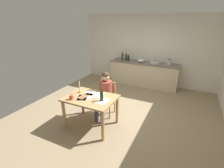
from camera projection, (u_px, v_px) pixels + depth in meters
name	position (u px, v px, depth m)	size (l,w,h in m)	color
ground_plane	(120.00, 112.00, 4.53)	(5.20, 5.20, 0.04)	#937F60
wall_back	(148.00, 50.00, 6.22)	(5.20, 0.12, 2.60)	silver
kitchen_counter	(143.00, 74.00, 6.23)	(2.53, 0.64, 0.90)	beige
dining_table	(91.00, 102.00, 3.73)	(1.13, 0.83, 0.74)	tan
chair_at_table	(107.00, 97.00, 4.30)	(0.42, 0.42, 0.87)	tan
person_seated	(105.00, 92.00, 4.10)	(0.34, 0.60, 1.19)	brown
coffee_mug	(71.00, 97.00, 3.58)	(0.12, 0.08, 0.10)	#D84C3F
candlestick	(80.00, 89.00, 3.90)	(0.06, 0.06, 0.29)	gold
book_magazine	(83.00, 97.00, 3.68)	(0.13, 0.24, 0.02)	#8D5D3F
paper_letter	(82.00, 97.00, 3.68)	(0.21, 0.30, 0.00)	white
paper_bill	(103.00, 101.00, 3.52)	(0.21, 0.30, 0.00)	white
paper_envelope	(82.00, 98.00, 3.67)	(0.21, 0.30, 0.00)	white
paper_receipt	(90.00, 93.00, 3.91)	(0.21, 0.30, 0.00)	white
paper_notice	(88.00, 96.00, 3.75)	(0.21, 0.30, 0.00)	white
paper_flyer	(99.00, 95.00, 3.79)	(0.21, 0.30, 0.00)	white
wine_bottle_on_table	(102.00, 96.00, 3.50)	(0.08, 0.08, 0.24)	black
sink_unit	(155.00, 63.00, 5.91)	(0.36, 0.36, 0.24)	#B2B7BC
bottle_oil	(122.00, 57.00, 6.34)	(0.08, 0.08, 0.32)	#593319
bottle_vinegar	(126.00, 57.00, 6.40)	(0.07, 0.07, 0.26)	black
bottle_wine_red	(128.00, 58.00, 6.24)	(0.07, 0.07, 0.25)	black
mixing_bowl	(141.00, 61.00, 6.07)	(0.26, 0.26, 0.12)	white
stovetop_kettle	(169.00, 62.00, 5.67)	(0.18, 0.18, 0.22)	#B7BABF
wine_glass_near_sink	(147.00, 59.00, 6.13)	(0.07, 0.07, 0.15)	silver
wine_glass_by_kettle	(145.00, 58.00, 6.17)	(0.07, 0.07, 0.15)	silver
wine_glass_back_left	(142.00, 58.00, 6.22)	(0.07, 0.07, 0.15)	silver
wine_glass_back_right	(139.00, 58.00, 6.26)	(0.07, 0.07, 0.15)	silver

